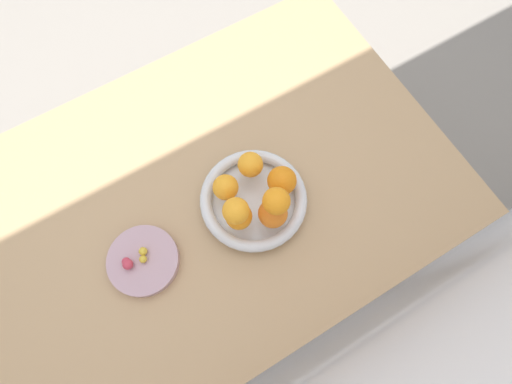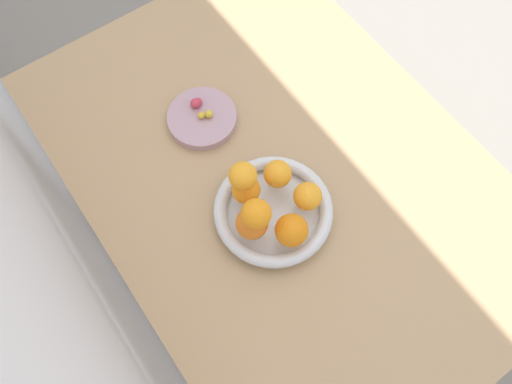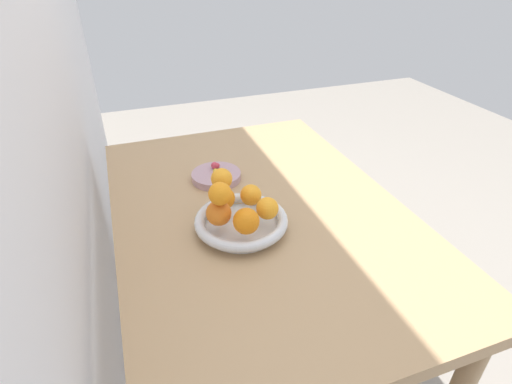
{
  "view_description": "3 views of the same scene",
  "coord_description": "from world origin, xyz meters",
  "px_view_note": "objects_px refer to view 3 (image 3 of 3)",
  "views": [
    {
      "loc": [
        0.06,
        0.31,
        1.58
      ],
      "look_at": [
        -0.08,
        0.08,
        0.83
      ],
      "focal_mm": 28.0,
      "sensor_mm": 36.0,
      "label": 1
    },
    {
      "loc": [
        -0.35,
        0.31,
        1.66
      ],
      "look_at": [
        -0.04,
        0.09,
        0.83
      ],
      "focal_mm": 35.0,
      "sensor_mm": 36.0,
      "label": 2
    },
    {
      "loc": [
        -0.84,
        0.31,
        1.35
      ],
      "look_at": [
        -0.07,
        0.03,
        0.84
      ],
      "focal_mm": 28.0,
      "sensor_mm": 36.0,
      "label": 3
    }
  ],
  "objects_px": {
    "dining_table": "(259,234)",
    "orange_4": "(251,195)",
    "candy_dish": "(216,176)",
    "orange_2": "(246,221)",
    "candy_ball_1": "(217,166)",
    "fruit_bowl": "(241,222)",
    "orange_5": "(220,194)",
    "orange_1": "(219,213)",
    "candy_ball_0": "(215,166)",
    "orange_0": "(224,198)",
    "orange_6": "(222,179)",
    "orange_3": "(267,208)",
    "candy_ball_3": "(221,171)",
    "candy_ball_2": "(216,171)"
  },
  "relations": [
    {
      "from": "orange_2",
      "to": "orange_6",
      "type": "bearing_deg",
      "value": 10.56
    },
    {
      "from": "fruit_bowl",
      "to": "candy_dish",
      "type": "bearing_deg",
      "value": -1.17
    },
    {
      "from": "orange_5",
      "to": "orange_1",
      "type": "bearing_deg",
      "value": 28.32
    },
    {
      "from": "orange_3",
      "to": "orange_1",
      "type": "bearing_deg",
      "value": 82.26
    },
    {
      "from": "orange_0",
      "to": "orange_4",
      "type": "distance_m",
      "value": 0.07
    },
    {
      "from": "candy_ball_1",
      "to": "orange_6",
      "type": "bearing_deg",
      "value": 168.91
    },
    {
      "from": "orange_0",
      "to": "orange_3",
      "type": "bearing_deg",
      "value": -132.1
    },
    {
      "from": "orange_6",
      "to": "candy_ball_0",
      "type": "bearing_deg",
      "value": -9.35
    },
    {
      "from": "dining_table",
      "to": "orange_0",
      "type": "distance_m",
      "value": 0.19
    },
    {
      "from": "dining_table",
      "to": "candy_ball_1",
      "type": "xyz_separation_m",
      "value": [
        0.22,
        0.06,
        0.12
      ]
    },
    {
      "from": "orange_2",
      "to": "orange_6",
      "type": "height_order",
      "value": "orange_6"
    },
    {
      "from": "orange_1",
      "to": "fruit_bowl",
      "type": "bearing_deg",
      "value": -79.06
    },
    {
      "from": "orange_0",
      "to": "orange_5",
      "type": "bearing_deg",
      "value": 159.11
    },
    {
      "from": "orange_0",
      "to": "candy_ball_0",
      "type": "distance_m",
      "value": 0.25
    },
    {
      "from": "orange_2",
      "to": "orange_3",
      "type": "height_order",
      "value": "orange_2"
    },
    {
      "from": "orange_1",
      "to": "orange_4",
      "type": "xyz_separation_m",
      "value": [
        0.05,
        -0.1,
        -0.0
      ]
    },
    {
      "from": "fruit_bowl",
      "to": "candy_dish",
      "type": "distance_m",
      "value": 0.26
    },
    {
      "from": "candy_dish",
      "to": "orange_3",
      "type": "height_order",
      "value": "orange_3"
    },
    {
      "from": "orange_1",
      "to": "candy_ball_0",
      "type": "bearing_deg",
      "value": -12.48
    },
    {
      "from": "fruit_bowl",
      "to": "orange_0",
      "type": "height_order",
      "value": "orange_0"
    },
    {
      "from": "fruit_bowl",
      "to": "orange_6",
      "type": "distance_m",
      "value": 0.12
    },
    {
      "from": "candy_ball_1",
      "to": "candy_ball_0",
      "type": "bearing_deg",
      "value": 98.55
    },
    {
      "from": "fruit_bowl",
      "to": "orange_6",
      "type": "bearing_deg",
      "value": 28.49
    },
    {
      "from": "candy_dish",
      "to": "orange_3",
      "type": "distance_m",
      "value": 0.3
    },
    {
      "from": "orange_2",
      "to": "candy_ball_1",
      "type": "height_order",
      "value": "orange_2"
    },
    {
      "from": "candy_ball_2",
      "to": "orange_2",
      "type": "bearing_deg",
      "value": 178.05
    },
    {
      "from": "candy_ball_2",
      "to": "orange_6",
      "type": "bearing_deg",
      "value": 170.69
    },
    {
      "from": "orange_4",
      "to": "candy_ball_0",
      "type": "bearing_deg",
      "value": 7.35
    },
    {
      "from": "orange_4",
      "to": "candy_ball_3",
      "type": "height_order",
      "value": "orange_4"
    },
    {
      "from": "orange_3",
      "to": "orange_5",
      "type": "bearing_deg",
      "value": 85.77
    },
    {
      "from": "orange_1",
      "to": "candy_ball_0",
      "type": "height_order",
      "value": "orange_1"
    },
    {
      "from": "orange_0",
      "to": "orange_4",
      "type": "relative_size",
      "value": 1.01
    },
    {
      "from": "candy_ball_0",
      "to": "fruit_bowl",
      "type": "bearing_deg",
      "value": 178.36
    },
    {
      "from": "candy_ball_0",
      "to": "orange_3",
      "type": "bearing_deg",
      "value": -171.1
    },
    {
      "from": "fruit_bowl",
      "to": "orange_2",
      "type": "xyz_separation_m",
      "value": [
        -0.06,
        0.01,
        0.05
      ]
    },
    {
      "from": "candy_ball_2",
      "to": "orange_4",
      "type": "bearing_deg",
      "value": -170.29
    },
    {
      "from": "orange_4",
      "to": "candy_ball_0",
      "type": "height_order",
      "value": "orange_4"
    },
    {
      "from": "dining_table",
      "to": "orange_5",
      "type": "distance_m",
      "value": 0.27
    },
    {
      "from": "orange_0",
      "to": "orange_5",
      "type": "height_order",
      "value": "orange_5"
    },
    {
      "from": "orange_5",
      "to": "orange_0",
      "type": "bearing_deg",
      "value": -20.89
    },
    {
      "from": "candy_ball_0",
      "to": "orange_1",
      "type": "bearing_deg",
      "value": 167.52
    },
    {
      "from": "dining_table",
      "to": "orange_4",
      "type": "bearing_deg",
      "value": 132.16
    },
    {
      "from": "fruit_bowl",
      "to": "candy_ball_2",
      "type": "xyz_separation_m",
      "value": [
        0.26,
        -0.0,
        0.01
      ]
    },
    {
      "from": "orange_5",
      "to": "candy_ball_3",
      "type": "distance_m",
      "value": 0.3
    },
    {
      "from": "orange_0",
      "to": "candy_ball_3",
      "type": "distance_m",
      "value": 0.21
    },
    {
      "from": "orange_1",
      "to": "orange_3",
      "type": "relative_size",
      "value": 1.11
    },
    {
      "from": "dining_table",
      "to": "candy_ball_1",
      "type": "height_order",
      "value": "candy_ball_1"
    },
    {
      "from": "candy_dish",
      "to": "orange_2",
      "type": "xyz_separation_m",
      "value": [
        -0.33,
        0.01,
        0.06
      ]
    },
    {
      "from": "dining_table",
      "to": "orange_3",
      "type": "height_order",
      "value": "orange_3"
    },
    {
      "from": "dining_table",
      "to": "orange_3",
      "type": "relative_size",
      "value": 20.03
    }
  ]
}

